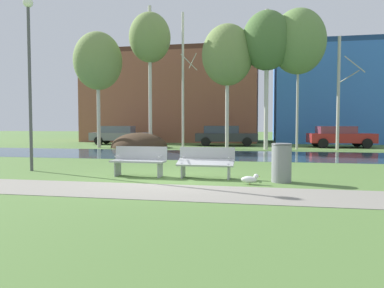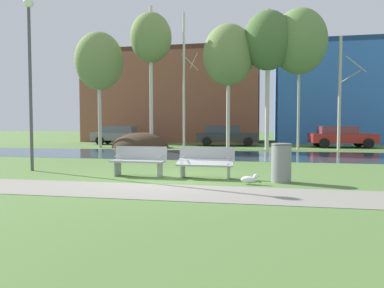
{
  "view_description": "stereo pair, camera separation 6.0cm",
  "coord_description": "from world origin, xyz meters",
  "px_view_note": "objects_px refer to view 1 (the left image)",
  "views": [
    {
      "loc": [
        2.56,
        -9.66,
        1.51
      ],
      "look_at": [
        0.43,
        1.36,
        0.92
      ],
      "focal_mm": 34.16,
      "sensor_mm": 36.0,
      "label": 1
    },
    {
      "loc": [
        2.62,
        -9.65,
        1.51
      ],
      "look_at": [
        0.43,
        1.36,
        0.92
      ],
      "focal_mm": 34.16,
      "sensor_mm": 36.0,
      "label": 2
    }
  ],
  "objects_px": {
    "parked_sedan_second_dark": "(225,135)",
    "bench_right": "(206,162)",
    "streetlamp": "(29,57)",
    "parked_van_nearest_grey": "(120,135)",
    "seagull": "(250,179)",
    "trash_bin": "(282,162)",
    "parked_hatch_third_red": "(339,136)",
    "bench_left": "(139,160)"
  },
  "relations": [
    {
      "from": "parked_van_nearest_grey",
      "to": "parked_sedan_second_dark",
      "type": "xyz_separation_m",
      "value": [
        8.17,
        -0.24,
        0.01
      ]
    },
    {
      "from": "streetlamp",
      "to": "parked_sedan_second_dark",
      "type": "height_order",
      "value": "streetlamp"
    },
    {
      "from": "bench_left",
      "to": "seagull",
      "type": "bearing_deg",
      "value": -14.88
    },
    {
      "from": "streetlamp",
      "to": "parked_van_nearest_grey",
      "type": "bearing_deg",
      "value": 102.03
    },
    {
      "from": "trash_bin",
      "to": "parked_hatch_third_red",
      "type": "bearing_deg",
      "value": 74.12
    },
    {
      "from": "streetlamp",
      "to": "parked_hatch_third_red",
      "type": "distance_m",
      "value": 19.81
    },
    {
      "from": "trash_bin",
      "to": "parked_hatch_third_red",
      "type": "distance_m",
      "value": 16.61
    },
    {
      "from": "seagull",
      "to": "parked_sedan_second_dark",
      "type": "distance_m",
      "value": 17.37
    },
    {
      "from": "trash_bin",
      "to": "streetlamp",
      "type": "distance_m",
      "value": 8.61
    },
    {
      "from": "bench_right",
      "to": "parked_hatch_third_red",
      "type": "relative_size",
      "value": 0.37
    },
    {
      "from": "bench_right",
      "to": "parked_van_nearest_grey",
      "type": "height_order",
      "value": "parked_van_nearest_grey"
    },
    {
      "from": "parked_sedan_second_dark",
      "to": "bench_left",
      "type": "bearing_deg",
      "value": -92.99
    },
    {
      "from": "parked_sedan_second_dark",
      "to": "trash_bin",
      "type": "bearing_deg",
      "value": -79.14
    },
    {
      "from": "bench_right",
      "to": "trash_bin",
      "type": "relative_size",
      "value": 1.57
    },
    {
      "from": "parked_van_nearest_grey",
      "to": "parked_sedan_second_dark",
      "type": "relative_size",
      "value": 1.04
    },
    {
      "from": "trash_bin",
      "to": "parked_van_nearest_grey",
      "type": "xyz_separation_m",
      "value": [
        -11.36,
        16.89,
        0.23
      ]
    },
    {
      "from": "trash_bin",
      "to": "streetlamp",
      "type": "bearing_deg",
      "value": 173.63
    },
    {
      "from": "parked_van_nearest_grey",
      "to": "parked_hatch_third_red",
      "type": "distance_m",
      "value": 15.93
    },
    {
      "from": "bench_right",
      "to": "seagull",
      "type": "relative_size",
      "value": 3.34
    },
    {
      "from": "parked_sedan_second_dark",
      "to": "bench_right",
      "type": "bearing_deg",
      "value": -86.03
    },
    {
      "from": "trash_bin",
      "to": "bench_left",
      "type": "bearing_deg",
      "value": 175.44
    },
    {
      "from": "bench_right",
      "to": "parked_sedan_second_dark",
      "type": "bearing_deg",
      "value": 93.97
    },
    {
      "from": "trash_bin",
      "to": "seagull",
      "type": "xyz_separation_m",
      "value": [
        -0.8,
        -0.54,
        -0.4
      ]
    },
    {
      "from": "seagull",
      "to": "streetlamp",
      "type": "bearing_deg",
      "value": 168.71
    },
    {
      "from": "trash_bin",
      "to": "parked_sedan_second_dark",
      "type": "relative_size",
      "value": 0.22
    },
    {
      "from": "bench_right",
      "to": "trash_bin",
      "type": "distance_m",
      "value": 2.09
    },
    {
      "from": "parked_van_nearest_grey",
      "to": "parked_hatch_third_red",
      "type": "relative_size",
      "value": 1.1
    },
    {
      "from": "bench_left",
      "to": "trash_bin",
      "type": "distance_m",
      "value": 4.06
    },
    {
      "from": "bench_left",
      "to": "parked_sedan_second_dark",
      "type": "height_order",
      "value": "parked_sedan_second_dark"
    },
    {
      "from": "streetlamp",
      "to": "trash_bin",
      "type": "bearing_deg",
      "value": -6.37
    },
    {
      "from": "bench_right",
      "to": "parked_hatch_third_red",
      "type": "distance_m",
      "value": 16.99
    },
    {
      "from": "trash_bin",
      "to": "parked_sedan_second_dark",
      "type": "distance_m",
      "value": 16.96
    },
    {
      "from": "parked_van_nearest_grey",
      "to": "trash_bin",
      "type": "bearing_deg",
      "value": -56.07
    },
    {
      "from": "bench_left",
      "to": "trash_bin",
      "type": "height_order",
      "value": "trash_bin"
    },
    {
      "from": "bench_left",
      "to": "parked_van_nearest_grey",
      "type": "bearing_deg",
      "value": 113.82
    },
    {
      "from": "seagull",
      "to": "parked_sedan_second_dark",
      "type": "height_order",
      "value": "parked_sedan_second_dark"
    },
    {
      "from": "streetlamp",
      "to": "parked_hatch_third_red",
      "type": "height_order",
      "value": "streetlamp"
    },
    {
      "from": "seagull",
      "to": "streetlamp",
      "type": "xyz_separation_m",
      "value": [
        -7.15,
        1.43,
        3.58
      ]
    },
    {
      "from": "streetlamp",
      "to": "parked_hatch_third_red",
      "type": "xyz_separation_m",
      "value": [
        12.5,
        15.09,
        -2.96
      ]
    },
    {
      "from": "parked_hatch_third_red",
      "to": "trash_bin",
      "type": "bearing_deg",
      "value": -105.88
    },
    {
      "from": "trash_bin",
      "to": "parked_sedan_second_dark",
      "type": "xyz_separation_m",
      "value": [
        -3.2,
        16.65,
        0.23
      ]
    },
    {
      "from": "bench_left",
      "to": "bench_right",
      "type": "relative_size",
      "value": 1.0
    }
  ]
}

